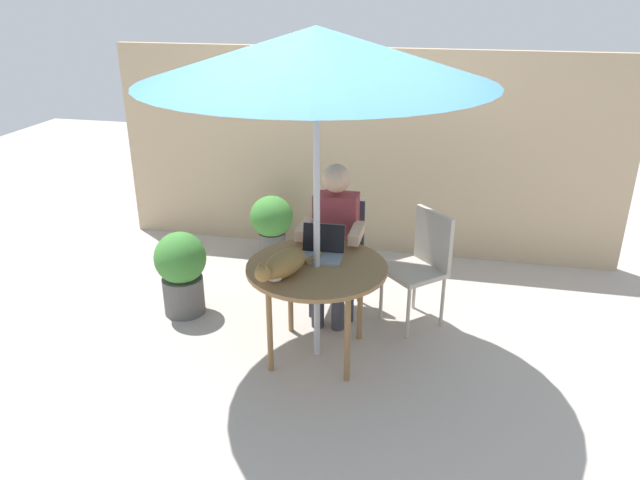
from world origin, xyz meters
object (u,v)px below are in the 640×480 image
object	(u,v)px
patio_umbrella	(316,55)
person_seated	(334,234)
laptop	(323,247)
cat	(283,265)
chair_occupied	(338,246)
chair_empty	(423,259)
patio_table	(317,274)
potted_plant_near_fence	(181,270)
potted_plant_by_chair	(272,223)

from	to	relation	value
patio_umbrella	person_seated	xyz separation A→B (m)	(-0.00, 0.61, -1.40)
laptop	cat	bearing A→B (deg)	-115.86
cat	person_seated	bearing A→B (deg)	77.36
chair_occupied	chair_empty	bearing A→B (deg)	-8.88
patio_table	patio_umbrella	distance (m)	1.46
patio_table	laptop	bearing A→B (deg)	89.09
patio_umbrella	person_seated	bearing A→B (deg)	90.00
chair_empty	chair_occupied	bearing A→B (deg)	171.12
laptop	person_seated	bearing A→B (deg)	90.36
laptop	cat	world-z (taller)	laptop
laptop	potted_plant_near_fence	distance (m)	1.28
chair_empty	laptop	world-z (taller)	laptop
cat	chair_empty	bearing A→B (deg)	44.80
cat	potted_plant_by_chair	distance (m)	1.89
patio_umbrella	laptop	world-z (taller)	patio_umbrella
cat	potted_plant_by_chair	world-z (taller)	cat
person_seated	patio_umbrella	bearing A→B (deg)	-90.00
patio_table	potted_plant_near_fence	distance (m)	1.28
chair_empty	person_seated	bearing A→B (deg)	-175.81
patio_umbrella	chair_occupied	xyz separation A→B (m)	(0.00, 0.76, -1.57)
patio_table	laptop	size ratio (longest dim) A/B	3.17
patio_umbrella	potted_plant_near_fence	xyz separation A→B (m)	(-1.20, 0.36, -1.73)
person_seated	laptop	distance (m)	0.44
patio_umbrella	person_seated	world-z (taller)	patio_umbrella
patio_umbrella	chair_occupied	distance (m)	1.75
chair_occupied	cat	xyz separation A→B (m)	(-0.18, -0.98, 0.26)
chair_occupied	potted_plant_near_fence	size ratio (longest dim) A/B	1.30
potted_plant_near_fence	potted_plant_by_chair	size ratio (longest dim) A/B	1.09
chair_empty	person_seated	size ratio (longest dim) A/B	0.73
chair_empty	person_seated	xyz separation A→B (m)	(-0.69, -0.05, 0.17)
potted_plant_by_chair	chair_occupied	bearing A→B (deg)	-43.78
patio_table	chair_empty	xyz separation A→B (m)	(0.69, 0.66, -0.11)
cat	potted_plant_near_fence	bearing A→B (deg)	150.57
patio_table	potted_plant_by_chair	world-z (taller)	patio_table
chair_occupied	potted_plant_near_fence	bearing A→B (deg)	-161.51
chair_empty	potted_plant_near_fence	bearing A→B (deg)	-171.18
chair_empty	laptop	bearing A→B (deg)	-144.88
person_seated	potted_plant_by_chair	bearing A→B (deg)	130.83
chair_occupied	person_seated	distance (m)	0.23
patio_umbrella	potted_plant_by_chair	bearing A→B (deg)	117.53
patio_table	laptop	xyz separation A→B (m)	(0.00, 0.17, 0.12)
person_seated	laptop	xyz separation A→B (m)	(0.00, -0.43, 0.07)
chair_occupied	person_seated	xyz separation A→B (m)	(-0.00, -0.16, 0.17)
chair_occupied	patio_umbrella	bearing A→B (deg)	-90.00
person_seated	cat	distance (m)	0.84
patio_umbrella	potted_plant_near_fence	size ratio (longest dim) A/B	3.25
cat	laptop	bearing A→B (deg)	64.14
laptop	chair_occupied	bearing A→B (deg)	90.27
potted_plant_by_chair	potted_plant_near_fence	bearing A→B (deg)	-109.20
chair_occupied	laptop	size ratio (longest dim) A/B	2.94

